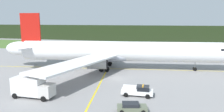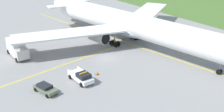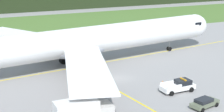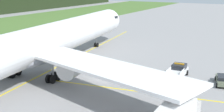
{
  "view_description": "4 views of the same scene",
  "coord_description": "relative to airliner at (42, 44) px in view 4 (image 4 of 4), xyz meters",
  "views": [
    {
      "loc": [
        9.56,
        -42.41,
        12.71
      ],
      "look_at": [
        -3.24,
        8.12,
        3.59
      ],
      "focal_mm": 32.6,
      "sensor_mm": 36.0,
      "label": 1
    },
    {
      "loc": [
        42.76,
        -29.45,
        22.3
      ],
      "look_at": [
        3.98,
        -1.54,
        2.15
      ],
      "focal_mm": 44.81,
      "sensor_mm": 36.0,
      "label": 2
    },
    {
      "loc": [
        -23.59,
        -51.07,
        19.6
      ],
      "look_at": [
        -0.46,
        1.63,
        3.51
      ],
      "focal_mm": 56.7,
      "sensor_mm": 36.0,
      "label": 3
    },
    {
      "loc": [
        -35.03,
        -20.78,
        13.57
      ],
      "look_at": [
        4.58,
        1.03,
        2.21
      ],
      "focal_mm": 47.64,
      "sensor_mm": 36.0,
      "label": 4
    }
  ],
  "objects": [
    {
      "name": "apron_cone",
      "position": [
        7.45,
        -14.69,
        -4.3
      ],
      "size": [
        0.54,
        0.54,
        0.68
      ],
      "color": "black",
      "rests_on": "ground"
    },
    {
      "name": "taxiway_centerline_main",
      "position": [
        0.72,
        0.11,
        -4.62
      ],
      "size": [
        81.0,
        12.54,
        0.01
      ],
      "primitive_type": "cube",
      "rotation": [
        0.0,
        0.0,
        0.15
      ],
      "color": "yellow",
      "rests_on": "ground"
    },
    {
      "name": "airliner",
      "position": [
        0.0,
        0.0,
        0.0
      ],
      "size": [
        60.68,
        48.34,
        14.67
      ],
      "color": "white",
      "rests_on": "ground"
    },
    {
      "name": "ground",
      "position": [
        2.25,
        -9.06,
        -4.63
      ],
      "size": [
        320.0,
        320.0,
        0.0
      ],
      "primitive_type": "plane",
      "color": "gray"
    },
    {
      "name": "ops_pickup_truck",
      "position": [
        8.06,
        -18.28,
        -3.72
      ],
      "size": [
        5.38,
        2.46,
        1.94
      ],
      "color": "white",
      "rests_on": "ground"
    },
    {
      "name": "staff_car",
      "position": [
        7.87,
        -24.66,
        -3.93
      ],
      "size": [
        4.52,
        2.76,
        1.3
      ],
      "color": "#5C654F",
      "rests_on": "ground"
    },
    {
      "name": "taxiway_centerline_spur",
      "position": [
        0.66,
        -20.28,
        -4.62
      ],
      "size": [
        5.66,
        35.52,
        0.01
      ],
      "primitive_type": "cube",
      "rotation": [
        0.0,
        0.0,
        -1.42
      ],
      "color": "yellow",
      "rests_on": "ground"
    }
  ]
}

